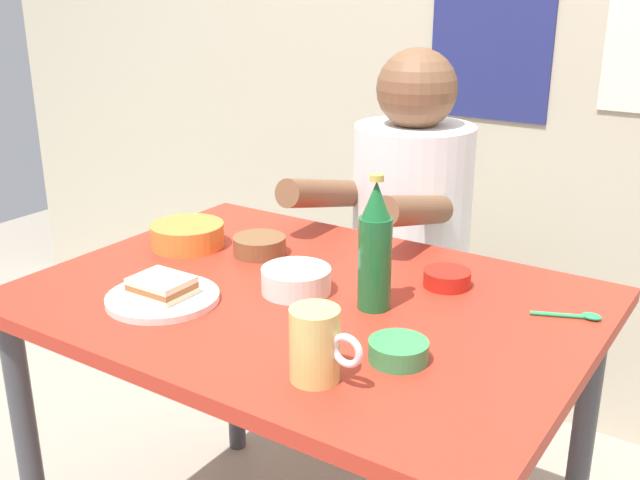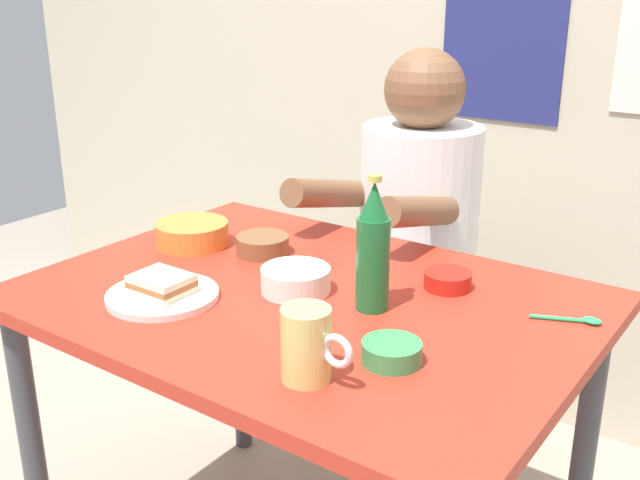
{
  "view_description": "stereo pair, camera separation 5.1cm",
  "coord_description": "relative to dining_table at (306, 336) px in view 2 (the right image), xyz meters",
  "views": [
    {
      "loc": [
        0.78,
        -1.12,
        1.34
      ],
      "look_at": [
        0.0,
        0.05,
        0.84
      ],
      "focal_mm": 41.89,
      "sensor_mm": 36.0,
      "label": 1
    },
    {
      "loc": [
        0.82,
        -1.09,
        1.34
      ],
      "look_at": [
        0.0,
        0.05,
        0.84
      ],
      "focal_mm": 41.89,
      "sensor_mm": 36.0,
      "label": 2
    }
  ],
  "objects": [
    {
      "name": "dining_table",
      "position": [
        0.0,
        0.0,
        0.0
      ],
      "size": [
        1.1,
        0.8,
        0.74
      ],
      "color": "#B72D1E",
      "rests_on": "ground"
    },
    {
      "name": "stool",
      "position": [
        -0.08,
        0.63,
        -0.3
      ],
      "size": [
        0.34,
        0.34,
        0.45
      ],
      "color": "#4C4C51",
      "rests_on": "ground"
    },
    {
      "name": "person_seated",
      "position": [
        -0.08,
        0.62,
        0.12
      ],
      "size": [
        0.33,
        0.56,
        0.72
      ],
      "color": "white",
      "rests_on": "stool"
    },
    {
      "name": "plate_orange",
      "position": [
        -0.21,
        -0.18,
        0.1
      ],
      "size": [
        0.22,
        0.22,
        0.01
      ],
      "primitive_type": "cylinder",
      "color": "silver",
      "rests_on": "dining_table"
    },
    {
      "name": "sandwich",
      "position": [
        -0.21,
        -0.18,
        0.13
      ],
      "size": [
        0.11,
        0.09,
        0.04
      ],
      "color": "beige",
      "rests_on": "plate_orange"
    },
    {
      "name": "beer_mug",
      "position": [
        0.2,
        -0.26,
        0.15
      ],
      "size": [
        0.13,
        0.08,
        0.12
      ],
      "color": "#D1BC66",
      "rests_on": "dining_table"
    },
    {
      "name": "beer_bottle",
      "position": [
        0.14,
        0.02,
        0.21
      ],
      "size": [
        0.06,
        0.06,
        0.26
      ],
      "color": "#19602D",
      "rests_on": "dining_table"
    },
    {
      "name": "sambal_bowl_red",
      "position": [
        0.22,
        0.19,
        0.11
      ],
      "size": [
        0.1,
        0.1,
        0.03
      ],
      "color": "#B21E14",
      "rests_on": "dining_table"
    },
    {
      "name": "condiment_bowl_brown",
      "position": [
        -0.22,
        0.13,
        0.12
      ],
      "size": [
        0.12,
        0.12,
        0.04
      ],
      "color": "brown",
      "rests_on": "dining_table"
    },
    {
      "name": "dip_bowl_green",
      "position": [
        0.28,
        -0.14,
        0.11
      ],
      "size": [
        0.1,
        0.1,
        0.03
      ],
      "color": "#388C4C",
      "rests_on": "dining_table"
    },
    {
      "name": "soup_bowl_orange",
      "position": [
        -0.39,
        0.08,
        0.12
      ],
      "size": [
        0.17,
        0.17,
        0.05
      ],
      "color": "orange",
      "rests_on": "dining_table"
    },
    {
      "name": "rice_bowl_white",
      "position": [
        -0.02,
        0.0,
        0.12
      ],
      "size": [
        0.14,
        0.14,
        0.05
      ],
      "color": "silver",
      "rests_on": "dining_table"
    },
    {
      "name": "spoon",
      "position": [
        0.48,
        0.19,
        0.1
      ],
      "size": [
        0.12,
        0.06,
        0.01
      ],
      "color": "#26A559",
      "rests_on": "dining_table"
    }
  ]
}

